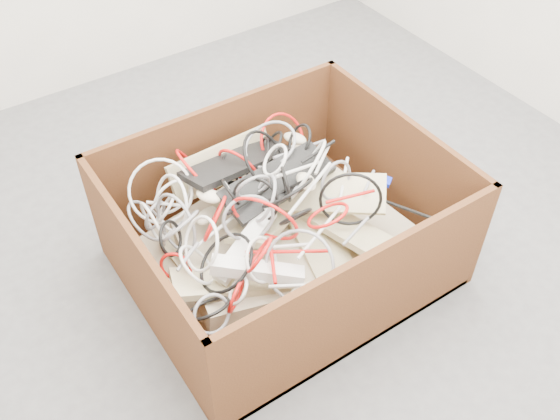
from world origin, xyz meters
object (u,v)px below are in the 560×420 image
power_strip_right (257,270)px  cardboard_box (279,245)px  vga_plug (385,181)px  power_strip_left (245,244)px

power_strip_right → cardboard_box: bearing=78.2°
cardboard_box → power_strip_right: bearing=-137.2°
power_strip_right → vga_plug: power_strip_right is taller
cardboard_box → vga_plug: size_ratio=25.51×
cardboard_box → power_strip_left: 0.31m
power_strip_left → power_strip_right: power_strip_left is taller
power_strip_left → power_strip_right: bearing=-124.8°
power_strip_left → cardboard_box: bearing=2.0°
power_strip_left → power_strip_right: (-0.03, -0.12, -0.00)m
power_strip_left → power_strip_right: size_ratio=1.01×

